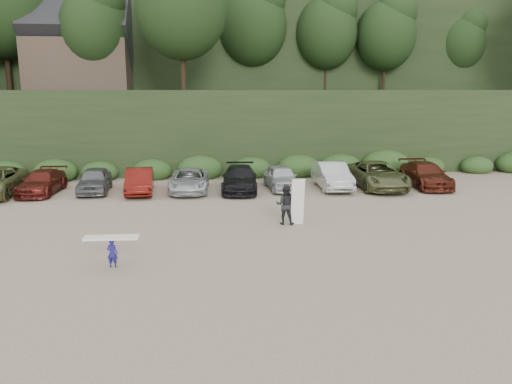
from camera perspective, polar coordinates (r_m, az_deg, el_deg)
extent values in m
plane|color=tan|center=(21.02, 0.20, -5.14)|extent=(120.00, 120.00, 0.00)
cube|color=black|center=(42.16, -3.22, 7.48)|extent=(80.00, 14.00, 6.00)
cube|color=black|center=(60.06, -4.25, 13.50)|extent=(90.00, 30.00, 16.00)
ellipsoid|color=black|center=(42.33, -3.35, 18.34)|extent=(66.00, 12.00, 10.00)
cube|color=#2B491E|center=(34.96, -3.39, 2.65)|extent=(46.20, 2.00, 1.20)
cube|color=brown|center=(45.09, -19.30, 13.50)|extent=(8.00, 6.00, 4.00)
imported|color=maroon|center=(32.07, -23.26, 1.04)|extent=(2.15, 4.80, 1.37)
imported|color=slate|center=(31.39, -17.96, 1.31)|extent=(2.00, 4.43, 1.48)
imported|color=maroon|center=(30.39, -13.17, 1.24)|extent=(1.84, 4.53, 1.46)
imported|color=silver|center=(30.31, -7.62, 1.32)|extent=(2.45, 4.99, 1.36)
imported|color=black|center=(30.23, -1.89, 1.52)|extent=(2.54, 5.32, 1.50)
imported|color=silver|center=(30.79, 2.91, 1.68)|extent=(1.99, 4.45, 1.48)
imported|color=beige|center=(31.32, 8.68, 1.87)|extent=(1.83, 4.99, 1.63)
imported|color=brown|center=(32.05, 13.68, 1.89)|extent=(2.72, 5.87, 1.63)
imported|color=#592014|center=(33.36, 18.79, 1.88)|extent=(2.41, 5.35, 1.52)
imported|color=navy|center=(18.10, -16.10, -6.74)|extent=(0.41, 0.31, 1.02)
cube|color=white|center=(17.93, -16.20, -5.02)|extent=(1.88, 0.59, 0.07)
imported|color=black|center=(22.79, 3.36, -1.47)|extent=(1.04, 0.91, 1.81)
cube|color=white|center=(22.69, 4.77, -1.12)|extent=(0.62, 0.34, 2.14)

